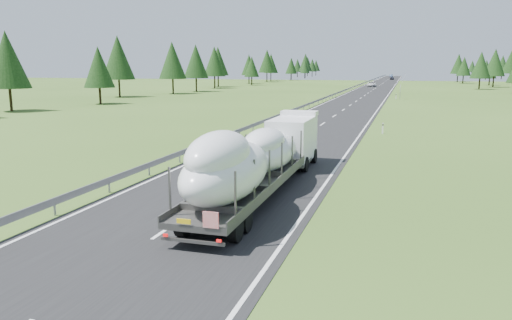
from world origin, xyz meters
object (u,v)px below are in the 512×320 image
(distant_car_dark, at_px, (392,78))
(highway_sign, at_px, (400,89))
(distant_car_blue, at_px, (391,76))
(distant_van, at_px, (372,84))
(boat_truck, at_px, (258,155))

(distant_car_dark, bearing_deg, highway_sign, -82.05)
(distant_car_dark, bearing_deg, distant_car_blue, 97.78)
(distant_car_dark, bearing_deg, distant_van, -86.95)
(boat_truck, distance_m, distant_van, 129.83)
(distant_car_dark, xyz_separation_m, distant_car_blue, (-2.00, 51.27, 0.07))
(distant_car_blue, bearing_deg, distant_van, -93.68)
(distant_van, distance_m, distant_car_dark, 77.27)
(distant_van, relative_size, distant_car_dark, 1.37)
(highway_sign, xyz_separation_m, distant_car_blue, (-7.57, 183.71, -1.06))
(distant_car_blue, bearing_deg, highway_sign, -90.71)
(distant_van, bearing_deg, boat_truck, -89.83)
(boat_truck, height_order, distant_car_dark, boat_truck)
(highway_sign, distance_m, boat_truck, 74.72)
(boat_truck, distance_m, distant_car_dark, 206.98)
(highway_sign, bearing_deg, distant_car_dark, 92.41)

